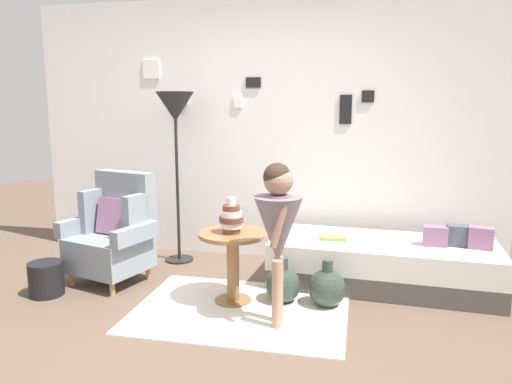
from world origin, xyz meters
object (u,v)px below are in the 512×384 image
side_table (233,253)px  demijohn_far (327,288)px  armchair (114,233)px  magazine_basket (46,279)px  demijohn_near (283,284)px  book_on_daybed (333,238)px  daybed (382,263)px  vase_striped (231,218)px  floor_lamp (175,116)px  person_child (278,223)px

side_table → demijohn_far: (0.74, 0.07, -0.25)m
armchair → magazine_basket: size_ratio=3.46×
magazine_basket → side_table: bearing=6.9°
demijohn_near → book_on_daybed: bearing=54.8°
daybed → magazine_basket: (-2.73, -0.81, -0.06)m
vase_striped → demijohn_near: bearing=13.6°
armchair → floor_lamp: size_ratio=0.58×
floor_lamp → demijohn_near: floor_lamp is taller
floor_lamp → magazine_basket: 1.87m
armchair → demijohn_far: (1.90, -0.19, -0.29)m
side_table → demijohn_near: size_ratio=1.55×
side_table → floor_lamp: 1.61m
person_child → magazine_basket: (-1.97, 0.16, -0.62)m
armchair → floor_lamp: floor_lamp is taller
demijohn_far → demijohn_near: bearing=178.3°
side_table → demijohn_near: bearing=11.7°
daybed → book_on_daybed: size_ratio=8.87×
daybed → demijohn_far: (-0.44, -0.56, -0.05)m
book_on_daybed → demijohn_far: (-0.01, -0.52, -0.26)m
vase_striped → demijohn_far: bearing=6.5°
side_table → demijohn_far: size_ratio=1.51×
armchair → book_on_daybed: 1.94m
armchair → side_table: 1.19m
daybed → demijohn_near: bearing=-145.3°
floor_lamp → person_child: bearing=-45.7°
demijohn_far → magazine_basket: bearing=-173.6°
armchair → vase_striped: bearing=-13.6°
demijohn_far → book_on_daybed: bearing=88.6°
person_child → demijohn_far: 0.80m
floor_lamp → daybed: bearing=-8.2°
armchair → vase_striped: armchair is taller
demijohn_near → person_child: bearing=-86.1°
side_table → book_on_daybed: size_ratio=2.61×
side_table → person_child: bearing=-39.5°
person_child → magazine_basket: size_ratio=4.20×
armchair → vase_striped: size_ratio=3.45×
armchair → person_child: 1.72m
person_child → daybed: bearing=52.1°
person_child → book_on_daybed: bearing=70.4°
daybed → armchair: bearing=-171.2°
floor_lamp → demijohn_near: size_ratio=4.55×
floor_lamp → person_child: floor_lamp is taller
armchair → floor_lamp: 1.26m
side_table → floor_lamp: (-0.81, 0.91, 1.05)m
side_table → magazine_basket: side_table is taller
floor_lamp → vase_striped: bearing=-49.1°
person_child → demijohn_far: size_ratio=3.09×
demijohn_far → magazine_basket: size_ratio=1.36×
side_table → demijohn_near: (0.39, 0.08, -0.26)m
floor_lamp → magazine_basket: bearing=-124.2°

